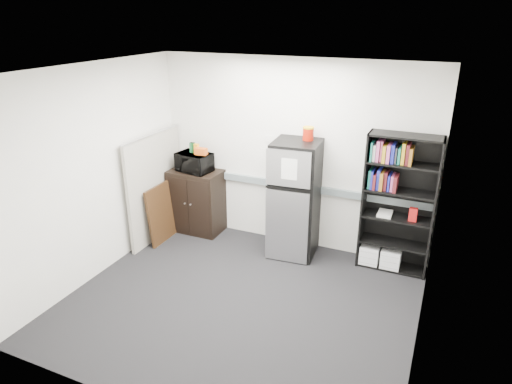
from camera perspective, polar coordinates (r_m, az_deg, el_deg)
floor at (r=5.63m, az=-2.03°, el=-13.60°), size 4.00×4.00×0.00m
wall_back at (r=6.50m, az=4.53°, el=4.62°), size 4.00×0.02×2.70m
wall_right at (r=4.54m, az=21.21°, el=-4.63°), size 0.02×3.50×2.70m
wall_left at (r=6.07m, az=-19.50°, el=2.16°), size 0.02×3.50×2.70m
ceiling at (r=4.63m, az=-2.48°, el=14.85°), size 4.00×3.50×0.02m
electrical_raceway at (r=6.62m, az=4.33°, el=0.82°), size 3.92×0.05×0.10m
wall_note at (r=6.55m, az=1.66°, el=6.65°), size 0.14×0.00×0.10m
bookshelf at (r=6.15m, az=17.19°, el=-1.07°), size 0.90×0.34×1.85m
cubicle_partition at (r=6.96m, az=-12.43°, el=0.65°), size 0.06×1.30×1.62m
cabinet at (r=7.17m, az=-7.43°, el=-1.11°), size 0.79×0.52×0.99m
microwave at (r=6.94m, az=-7.74°, el=3.70°), size 0.56×0.42×0.28m
snack_box_a at (r=6.92m, az=-7.96°, el=5.53°), size 0.08×0.06×0.15m
snack_box_b at (r=6.92m, az=-7.96°, el=5.53°), size 0.07×0.06×0.15m
snack_box_c at (r=6.89m, az=-7.44°, el=5.42°), size 0.07×0.06×0.14m
snack_bag at (r=6.80m, az=-6.90°, el=5.06°), size 0.18×0.11×0.10m
refrigerator at (r=6.33m, az=4.88°, el=-0.93°), size 0.67×0.69×1.65m
coffee_can at (r=6.12m, az=6.55°, el=7.37°), size 0.15×0.15×0.20m
framed_poster at (r=6.98m, az=-11.58°, el=-2.54°), size 0.12×0.68×0.87m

